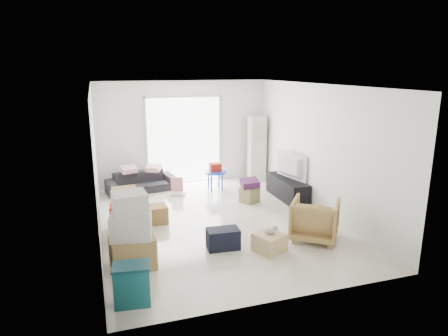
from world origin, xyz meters
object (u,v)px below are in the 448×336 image
television (288,176)px  storage_bins (132,284)px  armchair (315,218)px  kids_table (215,171)px  wood_crate (270,242)px  tv_console (287,188)px  sofa (141,179)px  ac_tower (257,148)px  ottoman (249,195)px

television → storage_bins: size_ratio=1.90×
armchair → storage_bins: size_ratio=1.48×
television → kids_table: kids_table is taller
armchair → wood_crate: bearing=48.9°
tv_console → storage_bins: (-3.90, -3.32, 0.03)m
sofa → wood_crate: 4.41m
ac_tower → tv_console: ac_tower is taller
ac_tower → kids_table: ac_tower is taller
sofa → ottoman: sofa is taller
storage_bins → tv_console: bearing=40.4°
ottoman → kids_table: bearing=111.2°
ac_tower → storage_bins: 6.43m
sofa → storage_bins: 5.00m
television → wood_crate: 2.91m
tv_console → sofa: size_ratio=0.87×
sofa → armchair: 4.70m
television → armchair: bearing=153.5°
wood_crate → ac_tower: bearing=70.5°
television → wood_crate: size_ratio=2.33×
tv_console → television: size_ratio=1.39×
kids_table → wood_crate: size_ratio=1.50×
kids_table → sofa: bearing=166.9°
storage_bins → television: bearing=40.4°
tv_console → ottoman: 0.95m
sofa → storage_bins: bearing=-107.2°
armchair → storage_bins: bearing=55.6°
ac_tower → tv_console: size_ratio=1.20×
sofa → wood_crate: size_ratio=3.71×
tv_console → kids_table: size_ratio=2.16×
wood_crate → sofa: bearing=112.4°
ac_tower → storage_bins: bearing=-127.0°
ac_tower → wood_crate: ac_tower is taller
tv_console → wood_crate: bearing=-122.4°
armchair → tv_console: bearing=-66.9°
wood_crate → television: bearing=57.6°
television → wood_crate: television is taller
storage_bins → wood_crate: size_ratio=1.22×
ac_tower → kids_table: size_ratio=2.58×
storage_bins → ac_tower: bearing=53.0°
armchair → ottoman: (-0.37, 2.27, -0.23)m
storage_bins → kids_table: (2.49, 4.54, 0.21)m
tv_console → wood_crate: size_ratio=3.24×
ac_tower → television: 1.82m
tv_console → storage_bins: size_ratio=2.64×
sofa → kids_table: size_ratio=2.47×
ac_tower → kids_table: (-1.36, -0.57, -0.39)m
television → ottoman: television is taller
television → kids_table: (-1.41, 1.22, -0.07)m
sofa → ac_tower: bearing=-6.8°
tv_console → armchair: 2.32m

